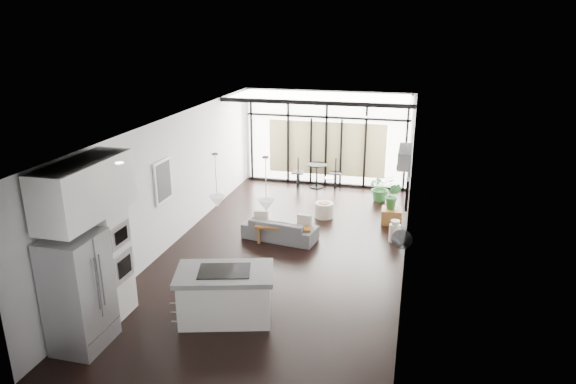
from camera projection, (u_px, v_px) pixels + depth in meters
The scene contains 27 objects.
floor at pixel (285, 252), 10.99m from camera, with size 5.00×10.00×0.00m, color black.
ceiling at pixel (284, 122), 10.10m from camera, with size 5.00×10.00×0.00m, color silver.
wall_left at pixel (173, 181), 11.13m from camera, with size 0.02×10.00×2.80m, color silver.
wall_right at pixel (409, 199), 9.97m from camera, with size 0.02×10.00×2.80m, color silver.
wall_back at pixel (327, 138), 15.15m from camera, with size 5.00×0.02×2.80m, color silver.
wall_front at pixel (176, 320), 5.95m from camera, with size 5.00×0.02×2.80m, color silver.
glazing at pixel (326, 139), 15.04m from camera, with size 5.00×0.20×2.80m, color black.
skylight at pixel (322, 96), 13.79m from camera, with size 4.70×1.90×0.06m, color silver.
neighbour_building at pixel (326, 149), 15.19m from camera, with size 3.50×0.02×1.60m, color beige.
island at pixel (225, 295), 8.41m from camera, with size 1.57×0.93×0.86m, color white.
cooktop at pixel (224, 271), 8.27m from camera, with size 0.83×0.55×0.01m, color black.
fridge at pixel (79, 292), 7.56m from camera, with size 0.69×0.87×1.79m, color gray.
appliance_column at pixel (106, 251), 8.34m from camera, with size 0.59×0.62×2.28m, color white.
upper_cabinets at pixel (85, 189), 7.52m from camera, with size 0.62×1.75×0.86m, color white.
pendant_left at pixel (217, 201), 8.01m from camera, with size 0.26×0.26×0.18m, color silver.
pendant_right at pixel (266, 206), 7.82m from camera, with size 0.26×0.26×0.18m, color silver.
sofa at pixel (280, 226), 11.52m from camera, with size 1.67×0.49×0.65m, color #545356.
console_bench at pixel (283, 234), 11.37m from camera, with size 1.25×0.31×0.40m, color brown.
pouf at pixel (324, 210), 12.87m from camera, with size 0.47×0.47×0.38m, color beige.
crate at pixel (392, 216), 12.49m from camera, with size 0.48×0.48×0.37m, color brown.
plant_tall at pixel (381, 190), 14.00m from camera, with size 0.70×0.77×0.60m, color #2E6E31.
plant_crate at pixel (392, 203), 12.38m from camera, with size 0.37×0.67×0.30m, color #2E6E31.
milk_can at pixel (395, 231), 11.42m from camera, with size 0.26×0.26×0.50m, color beige.
bistro_set at pixel (317, 175), 15.11m from camera, with size 1.62×0.65×0.78m, color black.
tv at pixel (408, 189), 10.93m from camera, with size 0.05×1.10×0.65m, color black.
ac_unit at pixel (405, 157), 8.93m from camera, with size 0.22×0.90×0.30m, color silver.
framed_art at pixel (163, 181), 10.61m from camera, with size 0.04×0.70×0.90m, color black.
Camera 1 is at (2.52, -9.70, 4.69)m, focal length 32.00 mm.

